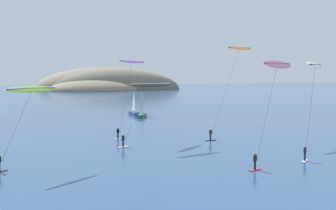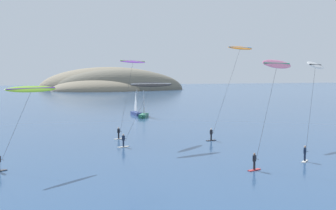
{
  "view_description": "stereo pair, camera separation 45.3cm",
  "coord_description": "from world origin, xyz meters",
  "px_view_note": "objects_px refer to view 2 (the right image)",
  "views": [
    {
      "loc": [
        -11.22,
        -19.52,
        9.48
      ],
      "look_at": [
        3.8,
        26.99,
        5.66
      ],
      "focal_mm": 45.0,
      "sensor_mm": 36.0,
      "label": 1
    },
    {
      "loc": [
        -10.79,
        -19.66,
        9.48
      ],
      "look_at": [
        3.8,
        26.99,
        5.66
      ],
      "focal_mm": 45.0,
      "sensor_mm": 36.0,
      "label": 2
    }
  ],
  "objects_px": {
    "kitesurfer_orange": "(238,55)",
    "kitesurfer_white": "(315,72)",
    "kitesurfer_black": "(150,88)",
    "sailboat_far": "(137,112)",
    "sailboat_near": "(143,114)",
    "kitesurfer_pink": "(276,71)",
    "kitesurfer_lime": "(29,94)",
    "kitesurfer_purple": "(132,67)"
  },
  "relations": [
    {
      "from": "kitesurfer_orange",
      "to": "kitesurfer_white",
      "type": "distance_m",
      "value": 15.67
    },
    {
      "from": "kitesurfer_black",
      "to": "sailboat_far",
      "type": "bearing_deg",
      "value": 79.47
    },
    {
      "from": "sailboat_near",
      "to": "kitesurfer_white",
      "type": "distance_m",
      "value": 47.21
    },
    {
      "from": "sailboat_near",
      "to": "kitesurfer_pink",
      "type": "bearing_deg",
      "value": -87.64
    },
    {
      "from": "kitesurfer_white",
      "to": "sailboat_near",
      "type": "bearing_deg",
      "value": 100.05
    },
    {
      "from": "kitesurfer_lime",
      "to": "sailboat_near",
      "type": "bearing_deg",
      "value": 61.37
    },
    {
      "from": "sailboat_far",
      "to": "kitesurfer_pink",
      "type": "distance_m",
      "value": 53.18
    },
    {
      "from": "kitesurfer_lime",
      "to": "kitesurfer_purple",
      "type": "distance_m",
      "value": 21.21
    },
    {
      "from": "kitesurfer_purple",
      "to": "kitesurfer_lime",
      "type": "bearing_deg",
      "value": -132.26
    },
    {
      "from": "kitesurfer_lime",
      "to": "kitesurfer_black",
      "type": "height_order",
      "value": "kitesurfer_black"
    },
    {
      "from": "kitesurfer_pink",
      "to": "kitesurfer_black",
      "type": "height_order",
      "value": "kitesurfer_pink"
    },
    {
      "from": "sailboat_near",
      "to": "kitesurfer_purple",
      "type": "height_order",
      "value": "kitesurfer_purple"
    },
    {
      "from": "sailboat_near",
      "to": "kitesurfer_white",
      "type": "bearing_deg",
      "value": -79.95
    },
    {
      "from": "kitesurfer_white",
      "to": "kitesurfer_black",
      "type": "relative_size",
      "value": 1.3
    },
    {
      "from": "kitesurfer_purple",
      "to": "kitesurfer_pink",
      "type": "bearing_deg",
      "value": -66.73
    },
    {
      "from": "kitesurfer_lime",
      "to": "kitesurfer_pink",
      "type": "distance_m",
      "value": 25.16
    },
    {
      "from": "sailboat_far",
      "to": "kitesurfer_black",
      "type": "height_order",
      "value": "kitesurfer_black"
    },
    {
      "from": "sailboat_near",
      "to": "kitesurfer_black",
      "type": "bearing_deg",
      "value": -102.52
    },
    {
      "from": "kitesurfer_orange",
      "to": "kitesurfer_purple",
      "type": "relative_size",
      "value": 1.18
    },
    {
      "from": "kitesurfer_orange",
      "to": "kitesurfer_pink",
      "type": "xyz_separation_m",
      "value": [
        -4.49,
        -17.35,
        -2.33
      ]
    },
    {
      "from": "kitesurfer_lime",
      "to": "kitesurfer_white",
      "type": "height_order",
      "value": "kitesurfer_white"
    },
    {
      "from": "sailboat_far",
      "to": "kitesurfer_purple",
      "type": "height_order",
      "value": "kitesurfer_purple"
    },
    {
      "from": "sailboat_near",
      "to": "kitesurfer_lime",
      "type": "height_order",
      "value": "kitesurfer_lime"
    },
    {
      "from": "sailboat_near",
      "to": "kitesurfer_pink",
      "type": "distance_m",
      "value": 48.5
    },
    {
      "from": "kitesurfer_orange",
      "to": "kitesurfer_lime",
      "type": "relative_size",
      "value": 1.64
    },
    {
      "from": "sailboat_far",
      "to": "kitesurfer_white",
      "type": "xyz_separation_m",
      "value": [
        8.38,
        -50.41,
        8.82
      ]
    },
    {
      "from": "sailboat_near",
      "to": "kitesurfer_black",
      "type": "xyz_separation_m",
      "value": [
        -7.17,
        -32.3,
        6.83
      ]
    },
    {
      "from": "kitesurfer_pink",
      "to": "kitesurfer_orange",
      "type": "bearing_deg",
      "value": 75.48
    },
    {
      "from": "kitesurfer_black",
      "to": "sailboat_near",
      "type": "bearing_deg",
      "value": 77.48
    },
    {
      "from": "sailboat_near",
      "to": "sailboat_far",
      "type": "distance_m",
      "value": 4.76
    },
    {
      "from": "kitesurfer_white",
      "to": "kitesurfer_black",
      "type": "bearing_deg",
      "value": 138.8
    },
    {
      "from": "kitesurfer_white",
      "to": "kitesurfer_pink",
      "type": "xyz_separation_m",
      "value": [
        -6.13,
        -1.96,
        0.12
      ]
    },
    {
      "from": "kitesurfer_white",
      "to": "kitesurfer_lime",
      "type": "bearing_deg",
      "value": 169.87
    },
    {
      "from": "kitesurfer_lime",
      "to": "kitesurfer_white",
      "type": "bearing_deg",
      "value": -10.13
    },
    {
      "from": "sailboat_near",
      "to": "kitesurfer_orange",
      "type": "distance_m",
      "value": 32.94
    },
    {
      "from": "kitesurfer_orange",
      "to": "kitesurfer_purple",
      "type": "height_order",
      "value": "kitesurfer_orange"
    },
    {
      "from": "kitesurfer_purple",
      "to": "kitesurfer_white",
      "type": "bearing_deg",
      "value": -52.63
    },
    {
      "from": "sailboat_far",
      "to": "kitesurfer_black",
      "type": "relative_size",
      "value": 0.72
    },
    {
      "from": "kitesurfer_black",
      "to": "kitesurfer_purple",
      "type": "bearing_deg",
      "value": 95.32
    },
    {
      "from": "sailboat_far",
      "to": "kitesurfer_lime",
      "type": "height_order",
      "value": "kitesurfer_lime"
    },
    {
      "from": "kitesurfer_black",
      "to": "kitesurfer_lime",
      "type": "bearing_deg",
      "value": -151.67
    },
    {
      "from": "kitesurfer_pink",
      "to": "sailboat_far",
      "type": "bearing_deg",
      "value": 92.46
    }
  ]
}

